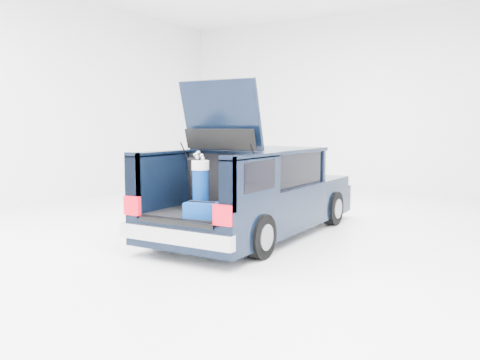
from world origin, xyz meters
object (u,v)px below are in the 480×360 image
Objects in this scene: car at (258,194)px; black_golf_bag at (197,184)px; red_suitcase at (235,193)px; blue_duffel at (202,210)px; blue_golf_bag at (200,186)px.

car is 1.53m from black_golf_bag.
red_suitcase reaches higher than blue_duffel.
red_suitcase is 0.50m from blue_golf_bag.
black_golf_bag is 0.74m from blue_duffel.
black_golf_bag is at bearing -179.64° from red_suitcase.
blue_golf_bag is 1.72× the size of blue_duffel.
black_golf_bag reaches higher than red_suitcase.
blue_duffel is (0.30, -0.40, -0.27)m from blue_golf_bag.
black_golf_bag is at bearing 118.80° from blue_duffel.
car is at bearing 104.83° from blue_golf_bag.
blue_golf_bag reaches higher than red_suitcase.
black_golf_bag is (-0.20, -1.49, 0.31)m from car.
car is 7.96× the size of red_suitcase.
car is at bearing 77.11° from black_golf_bag.
red_suitcase is (0.40, -1.41, 0.20)m from car.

